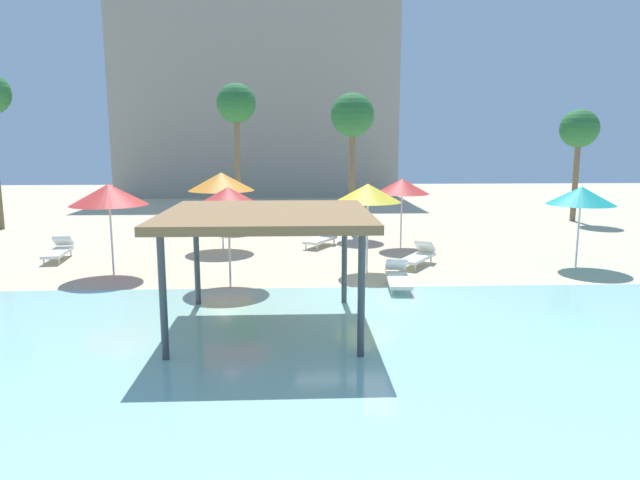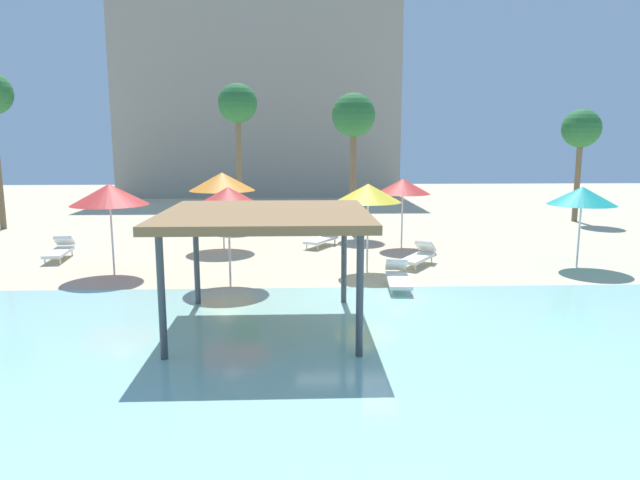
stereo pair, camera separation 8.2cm
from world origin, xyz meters
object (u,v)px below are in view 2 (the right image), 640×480
at_px(beach_umbrella_yellow_5, 368,193).
at_px(palm_tree_0, 354,118).
at_px(beach_umbrella_red_1, 403,186).
at_px(beach_umbrella_orange_2, 222,182).
at_px(palm_tree_1, 581,131).
at_px(lounge_chair_3, 60,250).
at_px(lounge_chair_5, 398,277).
at_px(beach_umbrella_teal_4, 582,196).
at_px(lounge_chair_1, 419,255).
at_px(beach_umbrella_red_0, 228,198).
at_px(shade_pavilion, 266,218).
at_px(beach_umbrella_red_3, 109,194).
at_px(lounge_chair_2, 323,238).
at_px(palm_tree_3, 238,107).

relative_size(beach_umbrella_yellow_5, palm_tree_0, 0.45).
xyz_separation_m(beach_umbrella_red_1, beach_umbrella_yellow_5, (-1.82, -3.98, 0.12)).
bearing_deg(beach_umbrella_orange_2, beach_umbrella_red_1, -0.42).
bearing_deg(beach_umbrella_red_1, palm_tree_1, 34.07).
xyz_separation_m(lounge_chair_3, palm_tree_1, (22.44, 8.57, 4.22)).
bearing_deg(lounge_chair_5, beach_umbrella_teal_4, 115.96).
xyz_separation_m(lounge_chair_1, lounge_chair_3, (-12.28, 1.48, 0.00)).
bearing_deg(beach_umbrella_red_0, beach_umbrella_yellow_5, 22.10).
relative_size(beach_umbrella_red_0, palm_tree_1, 0.50).
distance_m(shade_pavilion, beach_umbrella_yellow_5, 6.12).
xyz_separation_m(beach_umbrella_red_3, palm_tree_0, (8.13, 7.86, 2.56)).
bearing_deg(palm_tree_0, lounge_chair_2, -114.03).
bearing_deg(beach_umbrella_red_1, lounge_chair_5, -101.19).
relative_size(beach_umbrella_orange_2, beach_umbrella_yellow_5, 1.05).
relative_size(beach_umbrella_teal_4, beach_umbrella_yellow_5, 0.95).
relative_size(lounge_chair_3, palm_tree_0, 0.32).
xyz_separation_m(shade_pavilion, palm_tree_1, (14.84, 16.27, 2.11)).
bearing_deg(beach_umbrella_orange_2, lounge_chair_1, -25.32).
xyz_separation_m(beach_umbrella_red_1, beach_umbrella_teal_4, (5.09, -3.67, -0.03)).
distance_m(beach_umbrella_teal_4, lounge_chair_1, 5.49).
distance_m(beach_umbrella_red_1, beach_umbrella_orange_2, 6.83).
relative_size(beach_umbrella_orange_2, lounge_chair_5, 1.50).
bearing_deg(palm_tree_0, lounge_chair_5, -88.07).
bearing_deg(beach_umbrella_red_1, lounge_chair_2, 171.51).
xyz_separation_m(lounge_chair_1, lounge_chair_2, (-3.02, 3.63, 0.00)).
bearing_deg(palm_tree_3, lounge_chair_1, -55.64).
bearing_deg(shade_pavilion, lounge_chair_2, 80.40).
xyz_separation_m(shade_pavilion, lounge_chair_1, (4.68, 6.21, -2.11)).
relative_size(beach_umbrella_red_0, beach_umbrella_red_3, 1.01).
relative_size(beach_umbrella_red_3, palm_tree_3, 0.41).
bearing_deg(shade_pavilion, beach_umbrella_red_0, 108.37).
xyz_separation_m(shade_pavilion, lounge_chair_3, (-7.60, 7.70, -2.11)).
bearing_deg(beach_umbrella_orange_2, lounge_chair_2, 5.98).
bearing_deg(lounge_chair_2, palm_tree_3, -118.68).
height_order(lounge_chair_1, palm_tree_3, palm_tree_3).
distance_m(lounge_chair_3, lounge_chair_5, 11.92).
xyz_separation_m(beach_umbrella_red_1, lounge_chair_3, (-12.28, -1.70, -2.03)).
distance_m(beach_umbrella_red_3, palm_tree_3, 11.78).
distance_m(beach_umbrella_red_1, beach_umbrella_red_3, 10.51).
bearing_deg(palm_tree_1, palm_tree_3, 179.99).
height_order(lounge_chair_3, lounge_chair_5, same).
relative_size(shade_pavilion, lounge_chair_2, 2.25).
xyz_separation_m(beach_umbrella_red_0, lounge_chair_1, (5.93, 2.47, -2.17)).
bearing_deg(beach_umbrella_yellow_5, beach_umbrella_red_1, 65.47).
xyz_separation_m(beach_umbrella_red_1, lounge_chair_1, (0.00, -3.18, -2.03)).
bearing_deg(lounge_chair_5, lounge_chair_3, -106.91).
height_order(beach_umbrella_orange_2, lounge_chair_3, beach_umbrella_orange_2).
height_order(beach_umbrella_red_1, beach_umbrella_yellow_5, beach_umbrella_yellow_5).
height_order(beach_umbrella_red_3, lounge_chair_2, beach_umbrella_red_3).
height_order(beach_umbrella_red_1, palm_tree_1, palm_tree_1).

